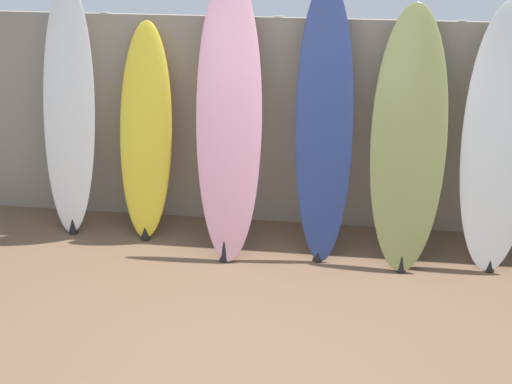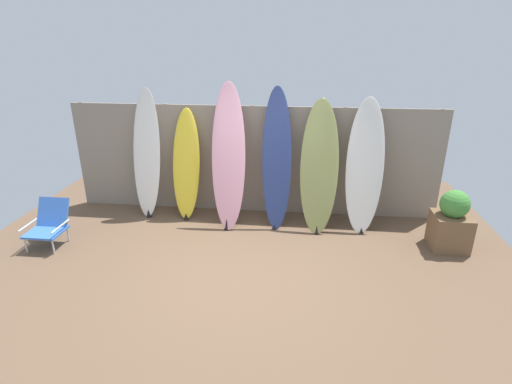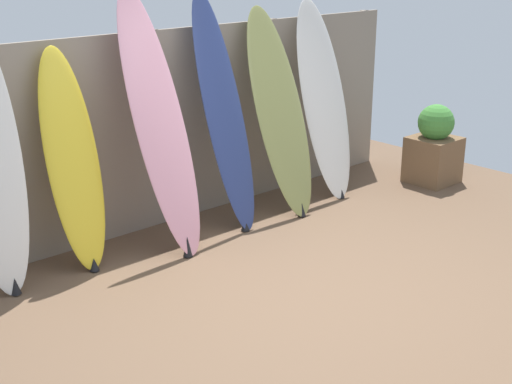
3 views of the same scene
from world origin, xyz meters
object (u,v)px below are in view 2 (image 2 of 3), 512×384
object	(u,v)px
surfboard_pink_2	(229,157)
beach_chair	(49,223)
surfboard_navy_3	(277,159)
surfboard_olive_4	(319,167)
surfboard_white_0	(147,155)
surfboard_white_5	(365,166)
planter_box	(451,222)
surfboard_yellow_1	(186,165)

from	to	relation	value
surfboard_pink_2	beach_chair	distance (m)	2.77
surfboard_navy_3	beach_chair	size ratio (longest dim) A/B	3.37
surfboard_navy_3	surfboard_olive_4	world-z (taller)	surfboard_navy_3
surfboard_white_0	surfboard_olive_4	world-z (taller)	surfboard_white_0
surfboard_white_0	beach_chair	size ratio (longest dim) A/B	3.28
surfboard_pink_2	beach_chair	size ratio (longest dim) A/B	3.47
surfboard_white_5	surfboard_olive_4	bearing A→B (deg)	-175.03
surfboard_white_0	beach_chair	distance (m)	1.76
surfboard_pink_2	surfboard_white_5	size ratio (longest dim) A/B	1.10
surfboard_pink_2	surfboard_navy_3	bearing A→B (deg)	4.64
surfboard_white_5	beach_chair	world-z (taller)	surfboard_white_5
surfboard_white_0	planter_box	distance (m)	4.71
surfboard_white_0	surfboard_olive_4	xyz separation A→B (m)	(2.77, -0.16, -0.05)
surfboard_navy_3	surfboard_olive_4	size ratio (longest dim) A/B	1.09
planter_box	surfboard_olive_4	bearing A→B (deg)	163.92
surfboard_yellow_1	surfboard_navy_3	xyz separation A→B (m)	(1.47, -0.11, 0.17)
beach_chair	planter_box	world-z (taller)	planter_box
surfboard_white_0	surfboard_navy_3	world-z (taller)	surfboard_navy_3
surfboard_navy_3	surfboard_white_5	size ratio (longest dim) A/B	1.07
surfboard_white_5	beach_chair	distance (m)	4.72
surfboard_navy_3	surfboard_olive_4	bearing A→B (deg)	-4.52
surfboard_white_0	surfboard_white_5	bearing A→B (deg)	-1.72
surfboard_olive_4	surfboard_white_5	xyz separation A→B (m)	(0.68, 0.06, 0.01)
surfboard_pink_2	surfboard_olive_4	xyz separation A→B (m)	(1.39, 0.01, -0.11)
surfboard_yellow_1	surfboard_olive_4	world-z (taller)	surfboard_olive_4
surfboard_white_0	surfboard_yellow_1	bearing A→B (deg)	-0.28
surfboard_white_5	beach_chair	xyz separation A→B (m)	(-4.54, -1.09, -0.67)
beach_chair	planter_box	bearing A→B (deg)	5.75
surfboard_yellow_1	surfboard_pink_2	size ratio (longest dim) A/B	0.81
surfboard_navy_3	planter_box	xyz separation A→B (m)	(2.50, -0.58, -0.66)
surfboard_yellow_1	planter_box	xyz separation A→B (m)	(3.97, -0.69, -0.49)
surfboard_pink_2	planter_box	size ratio (longest dim) A/B	2.52
surfboard_yellow_1	surfboard_pink_2	world-z (taller)	surfboard_pink_2
surfboard_yellow_1	beach_chair	world-z (taller)	surfboard_yellow_1
surfboard_olive_4	surfboard_white_5	distance (m)	0.69
surfboard_white_0	surfboard_navy_3	bearing A→B (deg)	-3.02
surfboard_navy_3	surfboard_white_5	distance (m)	1.34
surfboard_olive_4	surfboard_pink_2	bearing A→B (deg)	-179.65
surfboard_white_5	surfboard_navy_3	bearing A→B (deg)	-179.66
surfboard_pink_2	surfboard_navy_3	world-z (taller)	surfboard_pink_2
surfboard_pink_2	surfboard_white_5	distance (m)	2.08
planter_box	surfboard_yellow_1	bearing A→B (deg)	170.11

